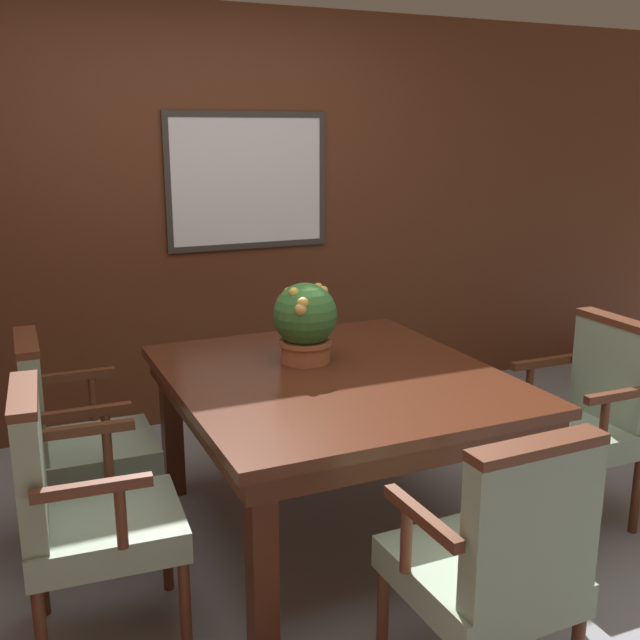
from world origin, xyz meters
TOP-DOWN VIEW (x-y plane):
  - ground_plane at (0.00, 0.00)m, footprint 14.00×14.00m
  - wall_back at (0.00, 1.89)m, footprint 7.20×0.08m
  - dining_table at (0.08, 0.29)m, footprint 1.34×1.50m
  - chair_left_far at (-0.97, 0.64)m, footprint 0.53×0.53m
  - chair_left_near at (-1.01, -0.02)m, footprint 0.55×0.54m
  - chair_head_near at (0.07, -0.86)m, footprint 0.53×0.53m
  - chair_right_near at (1.16, -0.06)m, footprint 0.53×0.53m
  - potted_plant at (0.04, 0.50)m, footprint 0.29×0.29m

SIDE VIEW (x-z plane):
  - ground_plane at x=0.00m, z-range 0.00..0.00m
  - chair_left_far at x=-0.97m, z-range 0.04..0.99m
  - chair_left_near at x=-1.01m, z-range 0.04..0.99m
  - chair_head_near at x=0.07m, z-range 0.04..0.99m
  - chair_right_near at x=1.16m, z-range 0.04..0.99m
  - dining_table at x=0.08m, z-range 0.28..1.02m
  - potted_plant at x=0.04m, z-range 0.75..1.11m
  - wall_back at x=0.00m, z-range 0.00..2.45m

